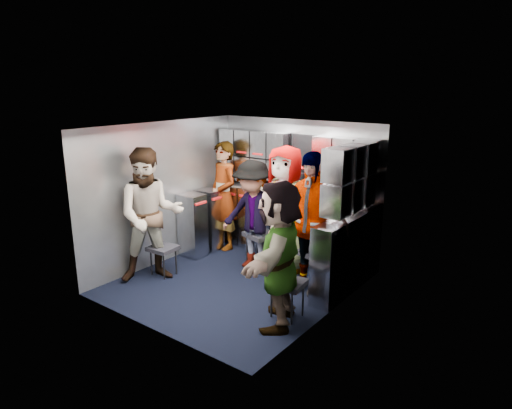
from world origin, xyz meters
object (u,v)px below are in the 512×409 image
Objects in this scene: jump_seat_near_left at (163,250)px; jump_seat_mid_right at (316,254)px; attendant_arc_a at (151,216)px; attendant_arc_e at (279,254)px; attendant_arc_b at (253,215)px; attendant_arc_d at (311,223)px; attendant_standing at (223,196)px; jump_seat_center at (291,239)px; jump_seat_mid_left at (260,236)px; jump_seat_near_right at (288,285)px; attendant_arc_c at (285,210)px.

jump_seat_near_left is 2.13m from jump_seat_mid_right.
attendant_arc_a is 2.05m from attendant_arc_e.
attendant_arc_d is at bearing -9.74° from attendant_arc_b.
attendant_standing is (-0.05, 1.36, 0.50)m from jump_seat_near_left.
jump_seat_near_left is at bearing 38.72° from attendant_arc_a.
attendant_arc_a is at bearing -130.35° from jump_seat_center.
jump_seat_mid_left is 0.28× the size of attendant_arc_a.
attendant_standing is 2.01m from attendant_arc_d.
jump_seat_near_right is 0.47m from attendant_arc_e.
jump_seat_center is at bearing -175.89° from attendant_arc_e.
jump_seat_near_right is at bearing -42.62° from jump_seat_mid_left.
jump_seat_mid_left is at bearing 171.66° from jump_seat_mid_right.
jump_seat_mid_left is 1.02m from attendant_standing.
attendant_arc_c is at bearing 41.82° from jump_seat_near_left.
attendant_arc_c is (1.28, 1.14, 0.53)m from jump_seat_near_left.
jump_seat_near_right is 0.26× the size of attendant_standing.
attendant_arc_e reaches higher than jump_seat_mid_left.
attendant_standing is (-0.90, 0.21, 0.44)m from jump_seat_mid_left.
jump_seat_mid_right is at bearing 91.41° from attendant_arc_d.
attendant_arc_a reaches higher than attendant_arc_c.
attendant_standing is at bearing 178.27° from jump_seat_center.
jump_seat_mid_left is 0.28× the size of attendant_arc_c.
attendant_arc_e is at bearing -50.14° from attendant_arc_a.
jump_seat_mid_left is at bearing 173.08° from attendant_arc_c.
attendant_arc_a is at bearing -112.77° from attendant_arc_e.
attendant_standing is at bearing 166.68° from jump_seat_mid_left.
attendant_standing reaches higher than jump_seat_mid_left.
attendant_arc_b is at bearing -163.89° from attendant_arc_c.
attendant_arc_e is at bearing -46.94° from jump_seat_mid_left.
jump_seat_center reaches higher than jump_seat_near_right.
attendant_arc_a is 2.13m from attendant_arc_d.
attendant_arc_d is (1.89, 0.82, 0.54)m from jump_seat_near_left.
jump_seat_near_left is 1.36m from attendant_arc_b.
attendant_arc_d reaches higher than jump_seat_mid_left.
jump_seat_center is 1.50m from jump_seat_near_right.
jump_seat_near_left is at bearing -155.17° from attendant_arc_d.
jump_seat_mid_right reaches higher than jump_seat_center.
attendant_standing is (-1.32, 0.04, 0.45)m from jump_seat_center.
jump_seat_mid_right is 0.52m from attendant_arc_d.
attendant_arc_b is at bearing -140.44° from jump_seat_center.
attendant_arc_d is at bearing 5.14° from attendant_standing.
attendant_arc_b reaches higher than jump_seat_mid_right.
attendant_standing is at bearing -149.45° from attendant_arc_e.
attendant_arc_c reaches higher than attendant_standing.
attendant_arc_e reaches higher than jump_seat_near_left.
attendant_arc_c is (-0.61, 0.14, 0.47)m from jump_seat_mid_right.
jump_seat_center is at bearing 19.13° from attendant_standing.
attendant_arc_e is at bearing -81.64° from jump_seat_mid_right.
jump_seat_mid_left is 1.64m from jump_seat_near_right.
jump_seat_mid_right reaches higher than jump_seat_near_right.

